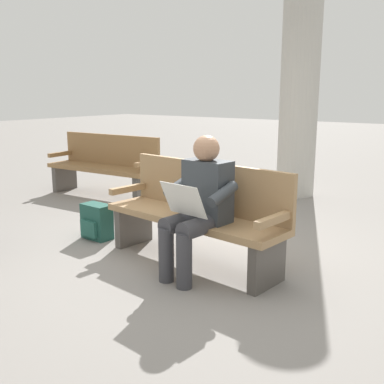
{
  "coord_description": "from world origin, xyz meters",
  "views": [
    {
      "loc": [
        -2.31,
        3.2,
        1.53
      ],
      "look_at": [
        -0.11,
        0.15,
        0.7
      ],
      "focal_mm": 42.91,
      "sensor_mm": 36.0,
      "label": 1
    }
  ],
  "objects_px": {
    "person_seated": "(199,203)",
    "backpack": "(96,222)",
    "bench_near": "(197,212)",
    "bench_far": "(105,165)",
    "support_pillar": "(300,78)"
  },
  "relations": [
    {
      "from": "person_seated",
      "to": "backpack",
      "type": "relative_size",
      "value": 3.17
    },
    {
      "from": "bench_near",
      "to": "backpack",
      "type": "bearing_deg",
      "value": 10.6
    },
    {
      "from": "backpack",
      "to": "bench_far",
      "type": "bearing_deg",
      "value": -46.34
    },
    {
      "from": "backpack",
      "to": "bench_far",
      "type": "height_order",
      "value": "bench_far"
    },
    {
      "from": "bench_near",
      "to": "support_pillar",
      "type": "height_order",
      "value": "support_pillar"
    },
    {
      "from": "bench_near",
      "to": "bench_far",
      "type": "height_order",
      "value": "same"
    },
    {
      "from": "support_pillar",
      "to": "person_seated",
      "type": "bearing_deg",
      "value": 99.98
    },
    {
      "from": "support_pillar",
      "to": "backpack",
      "type": "bearing_deg",
      "value": 75.42
    },
    {
      "from": "person_seated",
      "to": "bench_far",
      "type": "height_order",
      "value": "person_seated"
    },
    {
      "from": "person_seated",
      "to": "support_pillar",
      "type": "height_order",
      "value": "support_pillar"
    },
    {
      "from": "person_seated",
      "to": "backpack",
      "type": "bearing_deg",
      "value": -0.19
    },
    {
      "from": "bench_far",
      "to": "backpack",
      "type": "bearing_deg",
      "value": 130.49
    },
    {
      "from": "bench_far",
      "to": "support_pillar",
      "type": "height_order",
      "value": "support_pillar"
    },
    {
      "from": "bench_near",
      "to": "backpack",
      "type": "relative_size",
      "value": 4.95
    },
    {
      "from": "bench_near",
      "to": "support_pillar",
      "type": "distance_m",
      "value": 3.39
    }
  ]
}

